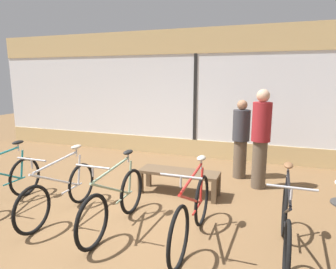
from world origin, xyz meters
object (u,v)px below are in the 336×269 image
display_bench (179,175)px  bicycle_far_left (1,184)px  bicycle_left (60,192)px  bicycle_right (192,213)px  bicycle_far_right (286,225)px  customer_near_rack (241,138)px  customer_by_window (261,137)px  bicycle_center (115,202)px

display_bench → bicycle_far_left: bearing=-149.7°
bicycle_left → bicycle_right: size_ratio=0.98×
bicycle_far_right → customer_near_rack: 2.80m
bicycle_left → customer_by_window: customer_by_window is taller
bicycle_far_left → bicycle_left: bearing=3.2°
bicycle_far_right → bicycle_far_left: bearing=-178.8°
bicycle_far_left → bicycle_far_right: bearing=1.2°
bicycle_far_right → customer_by_window: (-0.42, 2.18, 0.58)m
customer_near_rack → customer_by_window: size_ratio=0.87×
bicycle_center → display_bench: (0.45, 1.45, -0.03)m
bicycle_left → customer_by_window: bearing=39.3°
bicycle_center → bicycle_right: bicycle_right is taller
bicycle_far_left → bicycle_right: (3.13, 0.01, 0.02)m
bicycle_far_right → customer_by_window: size_ratio=0.95×
customer_by_window → bicycle_far_left: bearing=-149.1°
customer_near_rack → bicycle_far_right: bearing=-72.7°
bicycle_far_left → bicycle_far_right: (4.21, 0.09, 0.01)m
bicycle_left → customer_by_window: size_ratio=0.94×
display_bench → customer_near_rack: 1.63m
bicycle_far_right → bicycle_right: bearing=-175.9°
bicycle_center → customer_near_rack: bearing=63.8°
bicycle_center → customer_near_rack: customer_near_rack is taller
bicycle_far_right → customer_near_rack: (-0.82, 2.64, 0.44)m
bicycle_far_right → customer_by_window: 2.29m
bicycle_right → bicycle_left: bearing=178.5°
customer_near_rack → customer_by_window: (0.40, -0.47, 0.14)m
bicycle_far_left → bicycle_center: size_ratio=0.97×
bicycle_far_left → bicycle_right: bearing=0.2°
customer_near_rack → display_bench: bearing=-125.1°
bicycle_far_right → display_bench: bearing=141.4°
bicycle_left → bicycle_far_right: bicycle_far_right is taller
bicycle_far_left → bicycle_center: 2.04m
bicycle_center → bicycle_far_right: 2.16m
bicycle_center → bicycle_far_left: bearing=-179.8°
bicycle_left → customer_near_rack: bearing=49.4°
bicycle_right → bicycle_far_right: bearing=4.1°
bicycle_center → display_bench: bearing=72.9°
bicycle_left → bicycle_far_right: bearing=0.5°
display_bench → customer_by_window: customer_by_window is taller
bicycle_far_left → customer_by_window: 4.45m
bicycle_left → display_bench: 1.97m
customer_near_rack → bicycle_right: bearing=-95.4°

